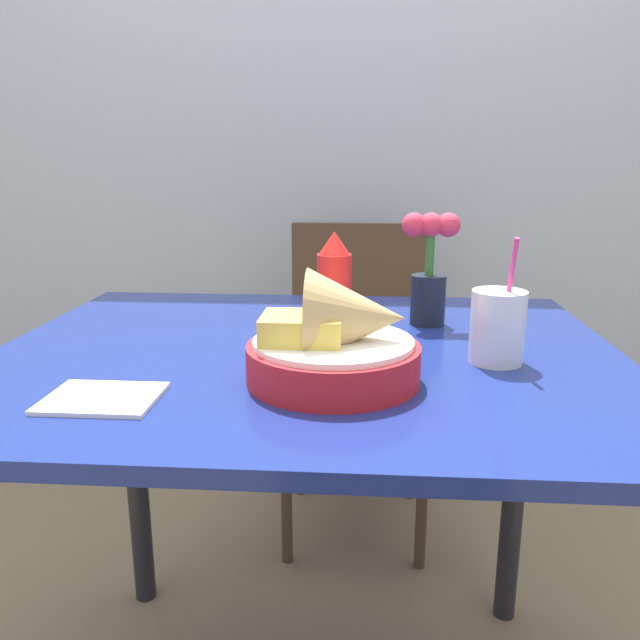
% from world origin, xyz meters
% --- Properties ---
extents(wall_window, '(7.00, 0.06, 2.60)m').
position_xyz_m(wall_window, '(0.00, 1.17, 1.30)').
color(wall_window, '#9EA8B7').
rests_on(wall_window, ground_plane).
extents(dining_table, '(1.01, 0.83, 0.77)m').
position_xyz_m(dining_table, '(0.00, 0.00, 0.66)').
color(dining_table, navy).
rests_on(dining_table, ground_plane).
extents(chair_far_window, '(0.40, 0.40, 0.89)m').
position_xyz_m(chair_far_window, '(0.07, 0.80, 0.53)').
color(chair_far_window, '#473323').
rests_on(chair_far_window, ground_plane).
extents(food_basket, '(0.24, 0.24, 0.16)m').
position_xyz_m(food_basket, '(0.06, -0.15, 0.83)').
color(food_basket, red).
rests_on(food_basket, dining_table).
extents(ketchup_bottle, '(0.06, 0.06, 0.19)m').
position_xyz_m(ketchup_bottle, '(0.04, 0.03, 0.86)').
color(ketchup_bottle, red).
rests_on(ketchup_bottle, dining_table).
extents(drink_cup, '(0.08, 0.08, 0.19)m').
position_xyz_m(drink_cup, '(0.29, -0.05, 0.82)').
color(drink_cup, silver).
rests_on(drink_cup, dining_table).
extents(flower_vase, '(0.10, 0.06, 0.21)m').
position_xyz_m(flower_vase, '(0.21, 0.17, 0.87)').
color(flower_vase, black).
rests_on(flower_vase, dining_table).
extents(napkin, '(0.14, 0.11, 0.01)m').
position_xyz_m(napkin, '(-0.24, -0.24, 0.78)').
color(napkin, white).
rests_on(napkin, dining_table).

